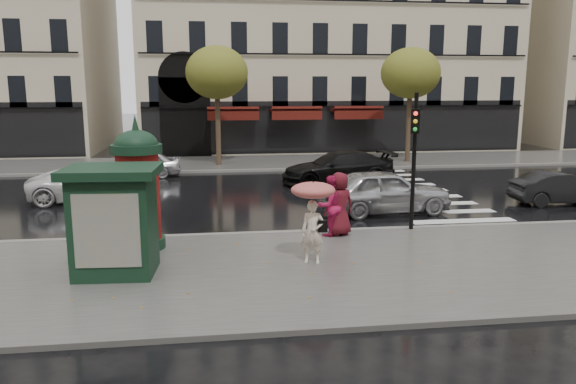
{
  "coord_description": "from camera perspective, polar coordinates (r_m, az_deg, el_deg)",
  "views": [
    {
      "loc": [
        -2.39,
        -13.48,
        4.53
      ],
      "look_at": [
        -0.34,
        1.5,
        1.64
      ],
      "focal_mm": 35.0,
      "sensor_mm": 36.0,
      "label": 1
    }
  ],
  "objects": [
    {
      "name": "car_darkgrey",
      "position": [
        23.99,
        26.1,
        0.36
      ],
      "size": [
        3.89,
        1.55,
        1.26
      ],
      "primitive_type": "imported",
      "rotation": [
        0.0,
        0.0,
        1.51
      ],
      "color": "black",
      "rests_on": "ground"
    },
    {
      "name": "car_white",
      "position": [
        23.58,
        -19.14,
        0.83
      ],
      "size": [
        5.16,
        2.87,
        1.37
      ],
      "primitive_type": "imported",
      "rotation": [
        0.0,
        0.0,
        1.7
      ],
      "color": "silver",
      "rests_on": "ground"
    },
    {
      "name": "car_far_silver",
      "position": [
        28.87,
        -14.8,
        2.78
      ],
      "size": [
        4.07,
        1.98,
        1.34
      ],
      "primitive_type": "imported",
      "rotation": [
        0.0,
        0.0,
        -1.47
      ],
      "color": "silver",
      "rests_on": "ground"
    },
    {
      "name": "tree_far_left",
      "position": [
        31.49,
        -7.24,
        11.9
      ],
      "size": [
        3.4,
        3.4,
        6.64
      ],
      "color": "#38281C",
      "rests_on": "ground"
    },
    {
      "name": "traffic_light",
      "position": [
        17.41,
        12.72,
        4.39
      ],
      "size": [
        0.31,
        0.41,
        4.19
      ],
      "color": "black",
      "rests_on": "near_sidewalk"
    },
    {
      "name": "near_kerb",
      "position": [
        17.24,
        0.43,
        -4.17
      ],
      "size": [
        90.0,
        0.25,
        0.14
      ],
      "primitive_type": "cube",
      "color": "slate",
      "rests_on": "ground"
    },
    {
      "name": "near_sidewalk",
      "position": [
        13.94,
        2.51,
        -7.89
      ],
      "size": [
        90.0,
        7.0,
        0.12
      ],
      "primitive_type": "cube",
      "color": "#474744",
      "rests_on": "ground"
    },
    {
      "name": "far_sidewalk",
      "position": [
        32.87,
        -3.56,
        2.99
      ],
      "size": [
        90.0,
        6.0,
        0.12
      ],
      "primitive_type": "cube",
      "color": "#474744",
      "rests_on": "ground"
    },
    {
      "name": "car_black",
      "position": [
        26.11,
        5.09,
        2.47
      ],
      "size": [
        5.43,
        2.69,
        1.52
      ],
      "primitive_type": "imported",
      "rotation": [
        0.0,
        0.0,
        -1.46
      ],
      "color": "black",
      "rests_on": "ground"
    },
    {
      "name": "woman_red",
      "position": [
        16.62,
        4.31,
        -1.39
      ],
      "size": [
        1.07,
        0.97,
        1.8
      ],
      "primitive_type": "imported",
      "rotation": [
        0.0,
        0.0,
        3.53
      ],
      "color": "#B51647",
      "rests_on": "near_sidewalk"
    },
    {
      "name": "man_burgundy",
      "position": [
        16.67,
        5.25,
        -1.21
      ],
      "size": [
        1.06,
        0.85,
        1.89
      ],
      "primitive_type": "imported",
      "rotation": [
        0.0,
        0.0,
        3.44
      ],
      "color": "#56111B",
      "rests_on": "near_sidewalk"
    },
    {
      "name": "newsstand",
      "position": [
        13.74,
        -17.23,
        -2.68
      ],
      "size": [
        2.24,
        1.92,
        2.56
      ],
      "color": "black",
      "rests_on": "near_sidewalk"
    },
    {
      "name": "far_kerb",
      "position": [
        29.91,
        -3.13,
        2.23
      ],
      "size": [
        90.0,
        0.25,
        0.14
      ],
      "primitive_type": "cube",
      "color": "slate",
      "rests_on": "ground"
    },
    {
      "name": "woman_umbrella",
      "position": [
        13.92,
        2.56,
        -1.67
      ],
      "size": [
        1.1,
        1.1,
        2.12
      ],
      "color": "#F2DEC7",
      "rests_on": "near_sidewalk"
    },
    {
      "name": "zebra_crossing",
      "position": [
        24.97,
        11.97,
        0.14
      ],
      "size": [
        3.6,
        11.75,
        0.01
      ],
      "primitive_type": "cube",
      "color": "silver",
      "rests_on": "ground"
    },
    {
      "name": "tree_far_right",
      "position": [
        33.48,
        12.35,
        11.67
      ],
      "size": [
        3.4,
        3.4,
        6.64
      ],
      "color": "#38281C",
      "rests_on": "ground"
    },
    {
      "name": "morris_column",
      "position": [
        15.65,
        -14.98,
        0.67
      ],
      "size": [
        1.36,
        1.36,
        3.66
      ],
      "color": "black",
      "rests_on": "near_sidewalk"
    },
    {
      "name": "ground",
      "position": [
        14.42,
        2.15,
        -7.49
      ],
      "size": [
        160.0,
        160.0,
        0.0
      ],
      "primitive_type": "plane",
      "color": "black",
      "rests_on": "ground"
    },
    {
      "name": "car_silver",
      "position": [
        20.33,
        9.8,
        0.08
      ],
      "size": [
        4.83,
        2.26,
        1.6
      ],
      "primitive_type": "imported",
      "rotation": [
        0.0,
        0.0,
        1.65
      ],
      "color": "#AAAAAE",
      "rests_on": "ground"
    }
  ]
}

